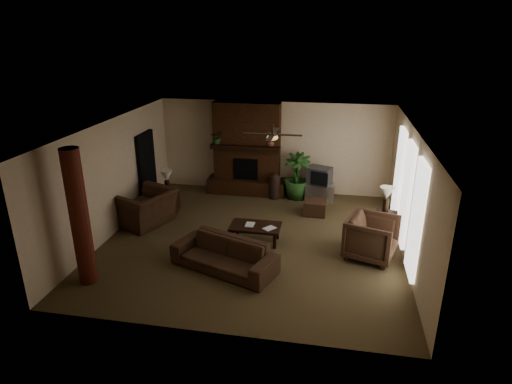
% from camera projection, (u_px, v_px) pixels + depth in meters
% --- Properties ---
extents(room_shell, '(7.00, 7.00, 7.00)m').
position_uv_depth(room_shell, '(253.00, 186.00, 10.07)').
color(room_shell, brown).
rests_on(room_shell, ground).
extents(fireplace, '(2.40, 0.70, 2.80)m').
position_uv_depth(fireplace, '(247.00, 156.00, 13.25)').
color(fireplace, '#4F2A15').
rests_on(fireplace, ground).
extents(windows, '(0.08, 3.65, 2.35)m').
position_uv_depth(windows, '(406.00, 195.00, 9.69)').
color(windows, white).
rests_on(windows, ground).
extents(log_column, '(0.36, 0.36, 2.80)m').
position_uv_depth(log_column, '(80.00, 218.00, 8.36)').
color(log_column, maroon).
rests_on(log_column, ground).
extents(doorway, '(0.10, 1.00, 2.10)m').
position_uv_depth(doorway, '(147.00, 169.00, 12.43)').
color(doorway, black).
rests_on(doorway, ground).
extents(ceiling_fan, '(1.35, 1.35, 0.37)m').
position_uv_depth(ceiling_fan, '(272.00, 136.00, 9.87)').
color(ceiling_fan, black).
rests_on(ceiling_fan, ceiling).
extents(sofa, '(2.36, 1.42, 0.89)m').
position_uv_depth(sofa, '(224.00, 250.00, 9.16)').
color(sofa, '#412B1C').
rests_on(sofa, ground).
extents(armchair_left, '(1.36, 1.62, 1.21)m').
position_uv_depth(armchair_left, '(145.00, 202.00, 11.25)').
color(armchair_left, '#412B1C').
rests_on(armchair_left, ground).
extents(armchair_right, '(1.23, 1.27, 1.06)m').
position_uv_depth(armchair_right, '(372.00, 236.00, 9.59)').
color(armchair_right, '#412B1C').
rests_on(armchair_right, ground).
extents(coffee_table, '(1.20, 0.70, 0.43)m').
position_uv_depth(coffee_table, '(255.00, 228.00, 10.35)').
color(coffee_table, black).
rests_on(coffee_table, ground).
extents(ottoman, '(0.62, 0.62, 0.40)m').
position_uv_depth(ottoman, '(315.00, 207.00, 11.98)').
color(ottoman, '#412B1C').
rests_on(ottoman, ground).
extents(tv_stand, '(0.86, 0.51, 0.50)m').
position_uv_depth(tv_stand, '(320.00, 192.00, 12.96)').
color(tv_stand, silver).
rests_on(tv_stand, ground).
extents(tv, '(0.78, 0.71, 0.52)m').
position_uv_depth(tv, '(320.00, 176.00, 12.73)').
color(tv, '#3B3B3E').
rests_on(tv, tv_stand).
extents(floor_vase, '(0.34, 0.34, 0.77)m').
position_uv_depth(floor_vase, '(275.00, 184.00, 13.02)').
color(floor_vase, '#32231C').
rests_on(floor_vase, ground).
extents(floor_plant, '(0.84, 1.42, 0.77)m').
position_uv_depth(floor_plant, '(296.00, 186.00, 13.04)').
color(floor_plant, '#2A5421').
rests_on(floor_plant, ground).
extents(side_table_left, '(0.56, 0.56, 0.55)m').
position_uv_depth(side_table_left, '(169.00, 202.00, 12.10)').
color(side_table_left, black).
rests_on(side_table_left, ground).
extents(lamp_left, '(0.37, 0.37, 0.65)m').
position_uv_depth(lamp_left, '(167.00, 177.00, 11.89)').
color(lamp_left, black).
rests_on(lamp_left, side_table_left).
extents(side_table_right, '(0.65, 0.65, 0.55)m').
position_uv_depth(side_table_right, '(384.00, 223.00, 10.85)').
color(side_table_right, black).
rests_on(side_table_right, ground).
extents(lamp_right, '(0.44, 0.44, 0.65)m').
position_uv_depth(lamp_right, '(387.00, 195.00, 10.64)').
color(lamp_right, black).
rests_on(lamp_right, side_table_right).
extents(mantel_plant, '(0.44, 0.48, 0.33)m').
position_uv_depth(mantel_plant, '(217.00, 139.00, 12.99)').
color(mantel_plant, '#2A5421').
rests_on(mantel_plant, fireplace).
extents(mantel_vase, '(0.24, 0.25, 0.22)m').
position_uv_depth(mantel_vase, '(271.00, 143.00, 12.76)').
color(mantel_vase, '#98503D').
rests_on(mantel_vase, fireplace).
extents(book_a, '(0.22, 0.03, 0.29)m').
position_uv_depth(book_a, '(245.00, 219.00, 10.30)').
color(book_a, '#999999').
rests_on(book_a, coffee_table).
extents(book_b, '(0.18, 0.15, 0.29)m').
position_uv_depth(book_b, '(266.00, 222.00, 10.18)').
color(book_b, '#999999').
rests_on(book_b, coffee_table).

